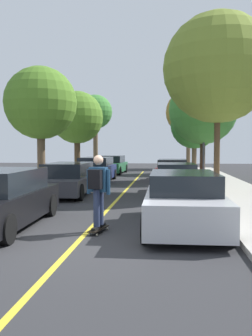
% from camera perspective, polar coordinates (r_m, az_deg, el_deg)
% --- Properties ---
extents(ground, '(80.00, 80.00, 0.00)m').
position_cam_1_polar(ground, '(7.91, -7.57, -11.40)').
color(ground, '#2D2D30').
extents(center_line, '(0.12, 39.20, 0.01)m').
position_cam_1_polar(center_line, '(11.75, -2.95, -6.57)').
color(center_line, gold).
rests_on(center_line, ground).
extents(parked_car_left_nearest, '(1.98, 4.64, 1.44)m').
position_cam_1_polar(parked_car_left_nearest, '(9.74, -18.89, -4.57)').
color(parked_car_left_nearest, black).
rests_on(parked_car_left_nearest, ground).
extents(parked_car_left_near, '(2.07, 4.73, 1.35)m').
position_cam_1_polar(parked_car_left_near, '(15.79, -9.00, -1.69)').
color(parked_car_left_near, '#38383D').
rests_on(parked_car_left_near, ground).
extents(parked_car_left_far, '(1.98, 4.59, 1.43)m').
position_cam_1_polar(parked_car_left_far, '(21.99, -4.68, -0.21)').
color(parked_car_left_far, navy).
rests_on(parked_car_left_far, ground).
extents(parked_car_left_farthest, '(2.07, 4.66, 1.38)m').
position_cam_1_polar(parked_car_left_farthest, '(28.56, -2.19, 0.48)').
color(parked_car_left_farthest, '#1E5B33').
rests_on(parked_car_left_farthest, ground).
extents(parked_car_right_nearest, '(1.93, 4.56, 1.38)m').
position_cam_1_polar(parked_car_right_nearest, '(9.25, 8.85, -5.01)').
color(parked_car_right_nearest, '#B7B7BC').
rests_on(parked_car_right_nearest, ground).
extents(parked_car_right_near, '(1.88, 4.32, 1.34)m').
position_cam_1_polar(parked_car_right_near, '(15.54, 7.72, -1.81)').
color(parked_car_right_near, white).
rests_on(parked_car_right_near, ground).
extents(parked_car_right_far, '(2.12, 4.54, 1.30)m').
position_cam_1_polar(parked_car_right_far, '(22.58, 7.19, -0.29)').
color(parked_car_right_far, maroon).
rests_on(parked_car_right_far, ground).
extents(street_tree_left_nearest, '(3.41, 3.41, 5.66)m').
position_cam_1_polar(street_tree_left_nearest, '(18.04, -13.06, 9.69)').
color(street_tree_left_nearest, brown).
rests_on(street_tree_left_nearest, sidewalk_left).
extents(street_tree_left_near, '(3.48, 3.48, 5.61)m').
position_cam_1_polar(street_tree_left_near, '(24.93, -7.58, 7.70)').
color(street_tree_left_near, '#4C3823').
rests_on(street_tree_left_near, sidewalk_left).
extents(street_tree_left_far, '(2.84, 2.84, 6.30)m').
position_cam_1_polar(street_tree_left_far, '(31.37, -4.75, 8.53)').
color(street_tree_left_far, brown).
rests_on(street_tree_left_far, sidewalk_left).
extents(street_tree_right_nearest, '(4.64, 4.64, 7.53)m').
position_cam_1_polar(street_tree_right_nearest, '(16.57, 14.03, 14.74)').
color(street_tree_right_nearest, '#4C3823').
rests_on(street_tree_right_nearest, sidewalk_right).
extents(street_tree_right_near, '(4.01, 4.01, 6.07)m').
position_cam_1_polar(street_tree_right_near, '(22.35, 11.81, 8.73)').
color(street_tree_right_near, '#3D2D1E').
rests_on(street_tree_right_near, sidewalk_right).
extents(street_tree_right_far, '(3.62, 3.62, 5.40)m').
position_cam_1_polar(street_tree_right_far, '(28.53, 10.53, 6.55)').
color(street_tree_right_far, brown).
rests_on(street_tree_right_far, sidewalk_right).
extents(street_tree_right_farthest, '(4.32, 4.32, 7.39)m').
position_cam_1_polar(street_tree_right_farthest, '(35.81, 9.65, 8.46)').
color(street_tree_right_farthest, brown).
rests_on(street_tree_right_farthest, sidewalk_right).
extents(streetlamp, '(0.36, 0.24, 6.20)m').
position_cam_1_polar(streetlamp, '(21.77, 11.95, 7.44)').
color(streetlamp, '#38383D').
rests_on(streetlamp, sidewalk_right).
extents(skateboard, '(0.38, 0.87, 0.10)m').
position_cam_1_polar(skateboard, '(8.77, -4.25, -9.35)').
color(skateboard, black).
rests_on(skateboard, ground).
extents(skateboarder, '(0.59, 0.71, 1.71)m').
position_cam_1_polar(skateboarder, '(8.58, -4.36, -2.92)').
color(skateboarder, black).
rests_on(skateboarder, skateboard).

